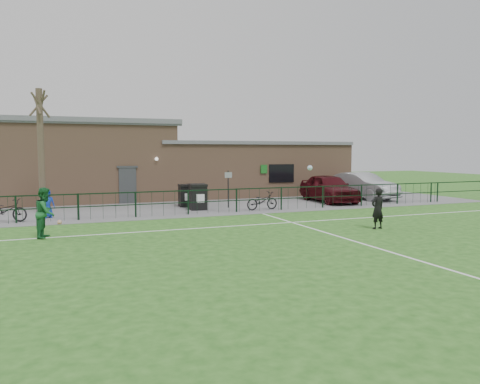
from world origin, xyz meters
name	(u,v)px	position (x,y,z in m)	size (l,w,h in m)	color
ground	(295,243)	(0.00, 0.00, 0.00)	(90.00, 90.00, 0.00)	#25591A
paving_strip	(188,202)	(0.00, 13.50, 0.01)	(34.00, 13.00, 0.02)	slate
pitch_line_touch	(219,214)	(0.00, 7.80, 0.00)	(28.00, 0.10, 0.01)	white
pitch_line_mid	(249,225)	(0.00, 4.00, 0.00)	(28.00, 0.10, 0.01)	white
pitch_line_perp	(345,238)	(2.00, 0.00, 0.00)	(0.10, 16.00, 0.01)	white
perimeter_fence	(218,201)	(0.00, 8.00, 0.60)	(28.00, 0.10, 1.20)	black
bare_tree	(41,152)	(-8.00, 10.50, 3.00)	(0.30, 0.30, 6.00)	#46382A
wheelie_bin_left	(186,196)	(-0.74, 11.19, 0.59)	(0.75, 0.85, 1.13)	black
wheelie_bin_right	(198,198)	(-0.53, 9.65, 0.65)	(0.83, 0.94, 1.25)	black
sign_post	(228,189)	(1.25, 9.90, 1.02)	(0.06, 0.06, 2.00)	black
car_maroon	(329,188)	(7.87, 10.35, 0.86)	(1.98, 4.91, 1.67)	#450C12
car_silver	(362,186)	(10.88, 11.22, 0.85)	(1.77, 5.06, 1.67)	#9C9DA3
bicycle_c	(5,210)	(-9.45, 8.65, 0.51)	(0.65, 1.87, 0.98)	black
bicycle_e	(262,201)	(2.55, 8.33, 0.49)	(0.62, 1.78, 0.93)	black
spectator_child	(47,204)	(-7.78, 9.27, 0.67)	(0.64, 0.41, 1.30)	#1236AD
goalkeeper_kick	(375,207)	(4.32, 1.36, 0.85)	(1.86, 3.16, 2.45)	black
outfield_player	(45,213)	(-7.78, 4.10, 0.89)	(0.87, 0.68, 1.79)	#1C632F
ball_ground	(60,222)	(-7.30, 7.07, 0.10)	(0.20, 0.20, 0.20)	silver
clubhouse	(163,164)	(-0.88, 16.50, 2.22)	(24.25, 5.40, 4.96)	#A07659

